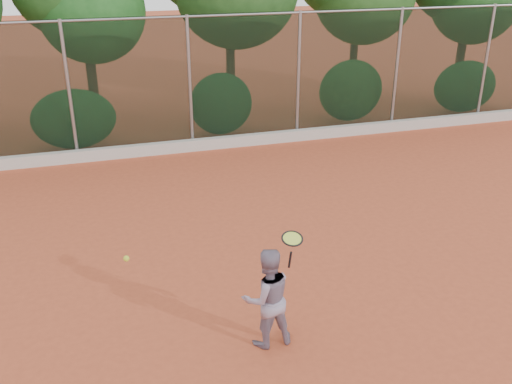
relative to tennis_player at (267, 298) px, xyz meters
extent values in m
plane|color=#B94C2B|center=(0.54, 1.34, -0.74)|extent=(80.00, 80.00, 0.00)
cube|color=#BCB6AE|center=(0.54, 8.16, -0.59)|extent=(24.00, 0.20, 0.30)
imported|color=gray|center=(0.00, 0.00, 0.00)|extent=(0.75, 0.60, 1.48)
cube|color=black|center=(0.54, 8.34, 1.01)|extent=(24.00, 0.01, 3.50)
cylinder|color=gray|center=(0.54, 8.34, 2.71)|extent=(24.00, 0.06, 0.06)
cylinder|color=gray|center=(-2.46, 8.34, 1.01)|extent=(0.09, 0.09, 3.50)
cylinder|color=gray|center=(0.54, 8.34, 1.01)|extent=(0.09, 0.09, 3.50)
cylinder|color=gray|center=(3.54, 8.34, 1.01)|extent=(0.09, 0.09, 3.50)
cylinder|color=gray|center=(6.54, 8.34, 1.01)|extent=(0.09, 0.09, 3.50)
cylinder|color=gray|center=(9.54, 8.34, 1.01)|extent=(0.09, 0.09, 3.50)
cylinder|color=#472E1B|center=(-1.86, 10.64, 0.46)|extent=(0.28, 0.28, 2.40)
ellipsoid|color=#1D551D|center=(-1.66, 10.54, 2.66)|extent=(2.90, 2.40, 2.80)
cylinder|color=#482F1B|center=(2.14, 10.34, 0.76)|extent=(0.26, 0.26, 3.00)
cylinder|color=#442D1A|center=(6.24, 10.54, 0.61)|extent=(0.24, 0.24, 2.70)
cylinder|color=#442D1A|center=(9.94, 10.14, 0.51)|extent=(0.28, 0.28, 2.50)
ellipsoid|color=#286A28|center=(-2.46, 9.14, 0.11)|extent=(2.20, 1.16, 1.60)
ellipsoid|color=#256226|center=(1.54, 9.14, 0.21)|extent=(1.80, 1.04, 1.76)
ellipsoid|color=#306D29|center=(5.54, 9.14, 0.31)|extent=(2.00, 1.10, 1.84)
ellipsoid|color=#266526|center=(9.54, 9.14, 0.16)|extent=(2.16, 1.12, 1.64)
cylinder|color=black|center=(0.29, -0.08, 0.59)|extent=(0.04, 0.12, 0.29)
torus|color=black|center=(0.29, -0.14, 0.94)|extent=(0.31, 0.30, 0.11)
cylinder|color=#CFE543|center=(0.29, -0.14, 0.94)|extent=(0.26, 0.25, 0.08)
sphere|color=#C2D22F|center=(-1.80, -0.12, 0.99)|extent=(0.07, 0.07, 0.07)
camera|label=1|loc=(-2.00, -6.18, 4.46)|focal=40.00mm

